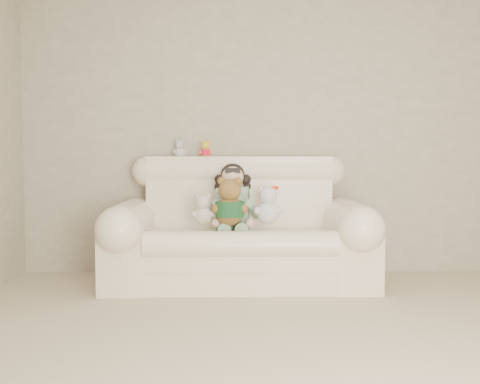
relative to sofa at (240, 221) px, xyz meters
name	(u,v)px	position (x,y,z in m)	size (l,w,h in m)	color
floor	(326,383)	(0.36, -2.00, -0.52)	(5.00, 5.00, 0.00)	tan
wall_back	(280,125)	(0.36, 0.50, 0.78)	(4.50, 4.50, 0.00)	#C2B29A
sofa	(240,221)	(0.00, 0.00, 0.00)	(2.10, 0.95, 1.03)	#FFF1CD
seated_child	(233,197)	(-0.06, 0.08, 0.19)	(0.34, 0.41, 0.56)	#2C7131
brown_teddy	(230,197)	(-0.08, -0.17, 0.20)	(0.28, 0.21, 0.43)	brown
white_cat	(268,201)	(0.22, -0.10, 0.16)	(0.23, 0.18, 0.36)	white
cream_teddy	(203,206)	(-0.29, -0.13, 0.13)	(0.18, 0.14, 0.28)	beige
yellow_mini_bear	(206,148)	(-0.29, 0.38, 0.58)	(0.11, 0.09, 0.18)	yellow
grey_mini_plush	(180,147)	(-0.51, 0.39, 0.59)	(0.13, 0.10, 0.20)	#AFAEB5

